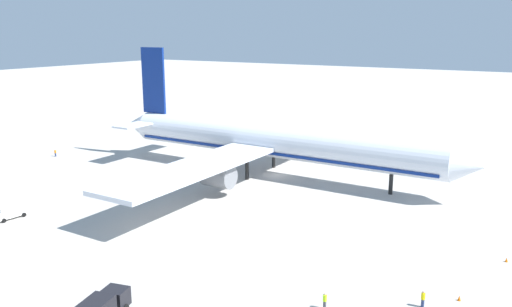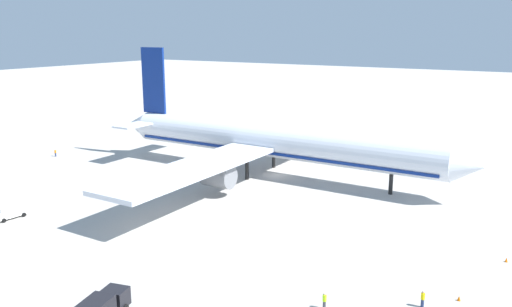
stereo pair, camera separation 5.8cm
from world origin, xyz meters
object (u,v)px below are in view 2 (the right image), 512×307
(airliner, at_px, (269,142))
(ground_worker_2, at_px, (423,299))
(traffic_cone_1, at_px, (459,298))
(service_van, at_px, (10,212))
(ground_worker_1, at_px, (55,153))
(ground_worker_3, at_px, (324,301))
(traffic_cone_0, at_px, (506,260))

(airliner, xyz_separation_m, ground_worker_2, (37.90, -34.49, -5.51))
(airliner, distance_m, traffic_cone_1, 51.72)
(service_van, bearing_deg, ground_worker_1, 133.11)
(ground_worker_2, xyz_separation_m, ground_worker_3, (-8.18, -5.47, -0.00))
(ground_worker_1, xyz_separation_m, traffic_cone_1, (88.09, -19.37, -0.54))
(ground_worker_1, relative_size, traffic_cone_0, 2.93)
(ground_worker_2, bearing_deg, traffic_cone_0, 69.73)
(ground_worker_1, relative_size, ground_worker_2, 0.92)
(airliner, xyz_separation_m, service_van, (-20.30, -40.69, -5.38))
(ground_worker_1, height_order, traffic_cone_0, ground_worker_1)
(traffic_cone_0, bearing_deg, ground_worker_2, -110.27)
(traffic_cone_0, height_order, traffic_cone_1, same)
(airliner, distance_m, service_van, 45.79)
(ground_worker_1, height_order, ground_worker_3, ground_worker_3)
(airliner, distance_m, ground_worker_2, 51.54)
(ground_worker_2, relative_size, traffic_cone_1, 3.20)
(service_van, xyz_separation_m, ground_worker_2, (58.20, 6.20, -0.14))
(ground_worker_3, xyz_separation_m, traffic_cone_0, (14.04, 21.33, -0.62))
(ground_worker_2, height_order, ground_worker_3, ground_worker_2)
(ground_worker_3, height_order, traffic_cone_0, ground_worker_3)
(service_van, bearing_deg, ground_worker_3, 0.83)
(airliner, height_order, ground_worker_3, airliner)
(ground_worker_2, bearing_deg, airliner, 137.70)
(service_van, xyz_separation_m, ground_worker_1, (-27.01, 28.85, -0.22))
(ground_worker_1, relative_size, traffic_cone_1, 2.93)
(ground_worker_2, bearing_deg, service_van, -173.92)
(ground_worker_3, distance_m, traffic_cone_1, 14.11)
(traffic_cone_1, bearing_deg, traffic_cone_0, 76.65)
(service_van, height_order, traffic_cone_1, service_van)
(ground_worker_3, bearing_deg, airliner, 126.64)
(service_van, xyz_separation_m, traffic_cone_1, (61.07, 9.48, -0.76))
(airliner, height_order, ground_worker_2, airliner)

